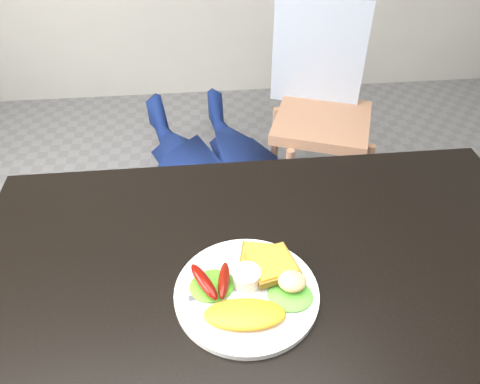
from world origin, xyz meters
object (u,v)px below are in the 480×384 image
at_px(dining_table, 272,290).
at_px(plate, 247,293).
at_px(dining_chair, 322,122).
at_px(person, 232,57).

distance_m(dining_table, plate, 0.06).
bearing_deg(dining_chair, plate, -91.71).
height_order(dining_chair, plate, plate).
bearing_deg(dining_chair, person, -127.27).
relative_size(dining_table, person, 0.70).
relative_size(person, plate, 6.35).
height_order(dining_chair, person, person).
distance_m(dining_table, dining_chair, 1.15).
xyz_separation_m(dining_chair, plate, (-0.44, -1.07, 0.31)).
height_order(dining_table, person, person).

